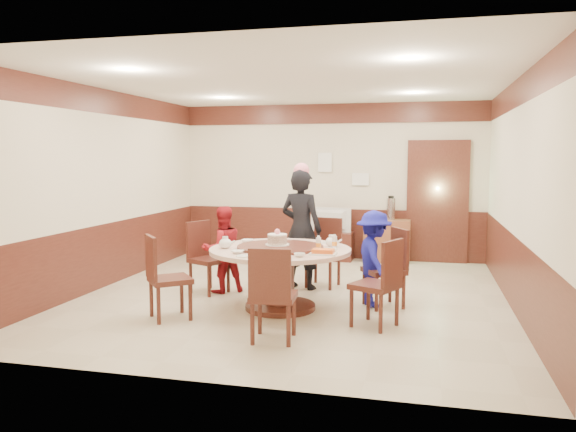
% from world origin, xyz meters
% --- Properties ---
extents(room, '(6.00, 6.04, 2.84)m').
position_xyz_m(room, '(0.01, 0.01, 1.08)').
color(room, beige).
rests_on(room, ground).
extents(banquet_table, '(1.71, 1.71, 0.78)m').
position_xyz_m(banquet_table, '(-0.01, -0.67, 0.53)').
color(banquet_table, '#481E16').
rests_on(banquet_table, ground).
extents(chair_0, '(0.61, 0.60, 0.97)m').
position_xyz_m(chair_0, '(1.23, -0.26, 0.30)').
color(chair_0, '#481E16').
rests_on(chair_0, ground).
extents(chair_1, '(0.52, 0.52, 0.97)m').
position_xyz_m(chair_1, '(0.29, 0.66, 0.30)').
color(chair_1, '#481E16').
rests_on(chair_1, ground).
extents(chair_2, '(0.59, 0.59, 0.97)m').
position_xyz_m(chair_2, '(-1.18, -0.09, 0.30)').
color(chair_2, '#481E16').
rests_on(chair_2, ground).
extents(chair_3, '(0.62, 0.62, 0.97)m').
position_xyz_m(chair_3, '(-1.15, -1.38, 0.30)').
color(chair_3, '#481E16').
rests_on(chair_3, ground).
extents(chair_4, '(0.48, 0.48, 0.97)m').
position_xyz_m(chair_4, '(0.22, -1.85, 0.30)').
color(chair_4, '#481E16').
rests_on(chair_4, ground).
extents(chair_5, '(0.59, 0.58, 0.97)m').
position_xyz_m(chair_5, '(1.19, -1.13, 0.30)').
color(chair_5, '#481E16').
rests_on(chair_5, ground).
extents(person_standing, '(0.70, 0.55, 1.68)m').
position_xyz_m(person_standing, '(0.01, 0.45, 0.84)').
color(person_standing, black).
rests_on(person_standing, ground).
extents(person_red, '(0.73, 0.71, 1.18)m').
position_xyz_m(person_red, '(-0.99, -0.03, 0.59)').
color(person_red, maroon).
rests_on(person_red, ground).
extents(person_blue, '(0.68, 0.88, 1.19)m').
position_xyz_m(person_blue, '(1.08, -0.28, 0.60)').
color(person_blue, navy).
rests_on(person_blue, ground).
extents(birthday_cake, '(0.29, 0.29, 0.20)m').
position_xyz_m(birthday_cake, '(-0.06, -0.63, 0.85)').
color(birthday_cake, white).
rests_on(birthday_cake, banquet_table).
extents(teapot_left, '(0.17, 0.15, 0.13)m').
position_xyz_m(teapot_left, '(-0.65, -0.85, 0.81)').
color(teapot_left, white).
rests_on(teapot_left, banquet_table).
extents(teapot_right, '(0.17, 0.15, 0.13)m').
position_xyz_m(teapot_right, '(0.58, -0.42, 0.81)').
color(teapot_right, white).
rests_on(teapot_right, banquet_table).
extents(bowl_0, '(0.16, 0.16, 0.04)m').
position_xyz_m(bowl_0, '(-0.53, -0.33, 0.77)').
color(bowl_0, white).
rests_on(bowl_0, banquet_table).
extents(bowl_1, '(0.13, 0.13, 0.04)m').
position_xyz_m(bowl_1, '(0.35, -1.19, 0.77)').
color(bowl_1, white).
rests_on(bowl_1, banquet_table).
extents(bowl_2, '(0.15, 0.15, 0.04)m').
position_xyz_m(bowl_2, '(-0.39, -1.15, 0.77)').
color(bowl_2, white).
rests_on(bowl_2, banquet_table).
extents(bowl_3, '(0.14, 0.14, 0.04)m').
position_xyz_m(bowl_3, '(0.63, -0.80, 0.77)').
color(bowl_3, white).
rests_on(bowl_3, banquet_table).
extents(bowl_4, '(0.15, 0.15, 0.04)m').
position_xyz_m(bowl_4, '(-0.74, -0.57, 0.77)').
color(bowl_4, white).
rests_on(bowl_4, banquet_table).
extents(saucer_near, '(0.18, 0.18, 0.01)m').
position_xyz_m(saucer_near, '(-0.26, -1.32, 0.76)').
color(saucer_near, white).
rests_on(saucer_near, banquet_table).
extents(saucer_far, '(0.18, 0.18, 0.01)m').
position_xyz_m(saucer_far, '(0.44, -0.17, 0.76)').
color(saucer_far, white).
rests_on(saucer_far, banquet_table).
extents(shrimp_platter, '(0.30, 0.20, 0.06)m').
position_xyz_m(shrimp_platter, '(0.57, -0.99, 0.78)').
color(shrimp_platter, white).
rests_on(shrimp_platter, banquet_table).
extents(bottle_0, '(0.06, 0.06, 0.16)m').
position_xyz_m(bottle_0, '(0.48, -0.76, 0.83)').
color(bottle_0, white).
rests_on(bottle_0, banquet_table).
extents(bottle_1, '(0.06, 0.06, 0.16)m').
position_xyz_m(bottle_1, '(0.64, -0.61, 0.83)').
color(bottle_1, white).
rests_on(bottle_1, banquet_table).
extents(tv_stand, '(0.85, 0.45, 0.50)m').
position_xyz_m(tv_stand, '(0.03, 2.75, 0.25)').
color(tv_stand, '#481E16').
rests_on(tv_stand, ground).
extents(television, '(0.76, 0.21, 0.44)m').
position_xyz_m(television, '(0.03, 2.75, 0.72)').
color(television, gray).
rests_on(television, tv_stand).
extents(side_cabinet, '(0.80, 0.40, 0.75)m').
position_xyz_m(side_cabinet, '(1.05, 2.78, 0.38)').
color(side_cabinet, brown).
rests_on(side_cabinet, ground).
extents(thermos, '(0.15, 0.15, 0.38)m').
position_xyz_m(thermos, '(1.11, 2.78, 0.94)').
color(thermos, silver).
rests_on(thermos, side_cabinet).
extents(notice_left, '(0.25, 0.00, 0.35)m').
position_xyz_m(notice_left, '(-0.10, 2.96, 1.75)').
color(notice_left, white).
rests_on(notice_left, room).
extents(notice_right, '(0.30, 0.00, 0.22)m').
position_xyz_m(notice_right, '(0.55, 2.96, 1.45)').
color(notice_right, white).
rests_on(notice_right, room).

